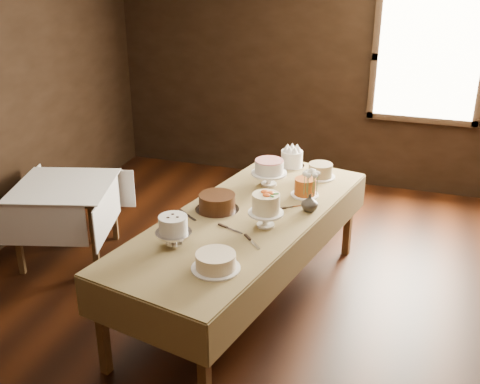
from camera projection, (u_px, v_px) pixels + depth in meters
name	position (u px, v px, depth m)	size (l,w,h in m)	color
floor	(233.00, 304.00, 4.94)	(5.00, 6.00, 0.01)	black
wall_back	(314.00, 69.00, 6.99)	(5.00, 0.02, 2.80)	black
window	(429.00, 60.00, 6.48)	(1.10, 0.05, 1.30)	#FFEABF
display_table	(245.00, 223.00, 4.64)	(1.57, 2.82, 0.83)	#493018
side_table	(64.00, 193.00, 5.44)	(1.09, 1.09, 0.74)	#493018
cake_meringue	(292.00, 159.00, 5.58)	(0.25, 0.25, 0.16)	silver
cake_speckled	(320.00, 171.00, 5.33)	(0.29, 0.29, 0.13)	white
cake_lattice	(269.00, 174.00, 5.15)	(0.35, 0.35, 0.24)	white
cake_caramel	(305.00, 188.00, 4.95)	(0.24, 0.24, 0.15)	white
cake_chocolate	(217.00, 203.00, 4.68)	(0.40, 0.40, 0.14)	silver
cake_flowers	(266.00, 212.00, 4.40)	(0.29, 0.29, 0.28)	white
cake_swirl	(174.00, 232.00, 4.13)	(0.26, 0.26, 0.24)	silver
cake_cream	(216.00, 262.00, 3.85)	(0.38, 0.38, 0.11)	white
cake_server_a	(235.00, 231.00, 4.37)	(0.24, 0.03, 0.01)	silver
cake_server_b	(255.00, 244.00, 4.17)	(0.24, 0.03, 0.01)	silver
cake_server_c	(263.00, 198.00, 4.91)	(0.24, 0.03, 0.01)	silver
cake_server_d	(295.00, 207.00, 4.76)	(0.24, 0.03, 0.01)	silver
cake_server_e	(190.00, 217.00, 4.58)	(0.24, 0.03, 0.01)	silver
flower_vase	(310.00, 203.00, 4.67)	(0.14, 0.14, 0.14)	#2D2823
flower_bouquet	(311.00, 181.00, 4.59)	(0.14, 0.14, 0.20)	white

